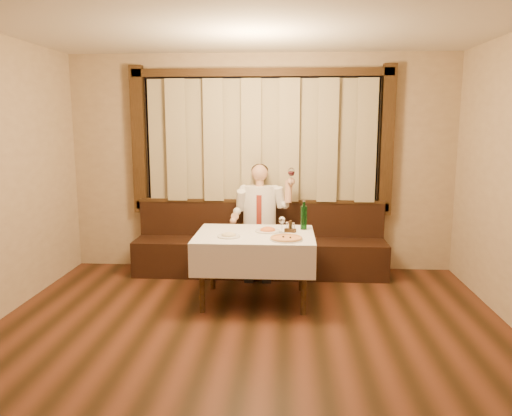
# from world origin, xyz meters

# --- Properties ---
(room) EXTENTS (5.01, 6.01, 2.81)m
(room) POSITION_xyz_m (-0.00, 0.97, 1.50)
(room) COLOR black
(room) RESTS_ON ground
(banquette) EXTENTS (3.20, 0.61, 0.94)m
(banquette) POSITION_xyz_m (0.00, 2.72, 0.31)
(banquette) COLOR black
(banquette) RESTS_ON ground
(dining_table) EXTENTS (1.27, 0.97, 0.76)m
(dining_table) POSITION_xyz_m (0.00, 1.70, 0.65)
(dining_table) COLOR black
(dining_table) RESTS_ON ground
(pizza) EXTENTS (0.34, 0.34, 0.04)m
(pizza) POSITION_xyz_m (0.34, 1.44, 0.77)
(pizza) COLOR white
(pizza) RESTS_ON dining_table
(pasta_red) EXTENTS (0.27, 0.27, 0.09)m
(pasta_red) POSITION_xyz_m (0.14, 1.80, 0.79)
(pasta_red) COLOR white
(pasta_red) RESTS_ON dining_table
(pasta_cream) EXTENTS (0.24, 0.24, 0.08)m
(pasta_cream) POSITION_xyz_m (-0.26, 1.53, 0.79)
(pasta_cream) COLOR white
(pasta_cream) RESTS_ON dining_table
(green_bottle) EXTENTS (0.07, 0.07, 0.33)m
(green_bottle) POSITION_xyz_m (0.53, 1.94, 0.89)
(green_bottle) COLOR #0E4313
(green_bottle) RESTS_ON dining_table
(table_wine_glass) EXTENTS (0.07, 0.07, 0.19)m
(table_wine_glass) POSITION_xyz_m (0.29, 1.74, 0.89)
(table_wine_glass) COLOR white
(table_wine_glass) RESTS_ON dining_table
(cruet_caddy) EXTENTS (0.13, 0.10, 0.13)m
(cruet_caddy) POSITION_xyz_m (0.38, 1.79, 0.80)
(cruet_caddy) COLOR black
(cruet_caddy) RESTS_ON dining_table
(seated_man) EXTENTS (0.78, 0.58, 1.42)m
(seated_man) POSITION_xyz_m (0.00, 2.63, 0.82)
(seated_man) COLOR black
(seated_man) RESTS_ON ground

